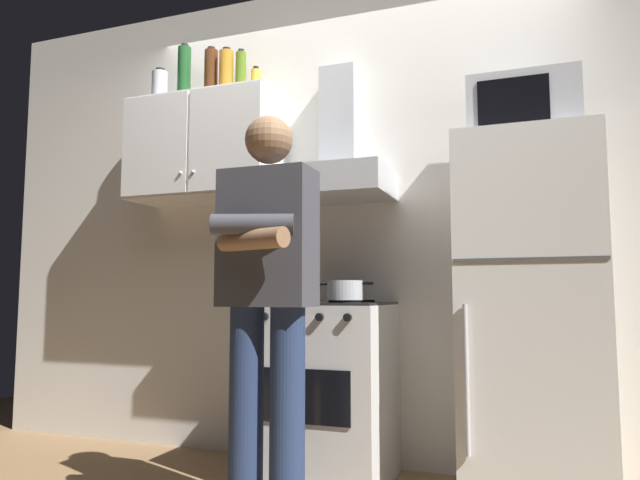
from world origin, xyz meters
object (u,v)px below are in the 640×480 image
at_px(bottle_wine_green, 184,74).
at_px(bottle_spice_jar, 256,81).
at_px(range_hood, 335,163).
at_px(bottle_liquor_amber, 226,73).
at_px(microwave, 523,112).
at_px(bottle_canister_steel, 160,87).
at_px(stove_oven, 328,390).
at_px(bottle_olive_oil, 241,74).
at_px(upper_cabinet, 205,148).
at_px(cooking_pot, 345,290).
at_px(person_standing, 267,294).
at_px(bottle_rum_dark, 211,74).
at_px(refrigerator, 530,317).

xyz_separation_m(bottle_wine_green, bottle_spice_jar, (0.46, 0.03, -0.10)).
height_order(range_hood, bottle_liquor_amber, bottle_liquor_amber).
relative_size(microwave, bottle_canister_steel, 2.26).
height_order(stove_oven, bottle_olive_oil, bottle_olive_oil).
bearing_deg(upper_cabinet, microwave, -3.48).
relative_size(range_hood, bottle_spice_jar, 4.78).
distance_m(cooking_pot, bottle_spice_jar, 1.38).
bearing_deg(bottle_canister_steel, person_standing, -33.96).
xyz_separation_m(stove_oven, bottle_rum_dark, (-0.78, 0.14, 1.77)).
distance_m(range_hood, bottle_liquor_amber, 0.90).
distance_m(microwave, bottle_liquor_amber, 1.69).
bearing_deg(bottle_liquor_amber, bottle_canister_steel, -176.00).
relative_size(stove_oven, bottle_liquor_amber, 3.01).
distance_m(refrigerator, microwave, 0.94).
height_order(range_hood, cooking_pot, range_hood).
bearing_deg(range_hood, bottle_rum_dark, 179.05).
bearing_deg(bottle_rum_dark, bottle_wine_green, -173.36).
relative_size(person_standing, bottle_wine_green, 4.72).
height_order(bottle_olive_oil, bottle_canister_steel, bottle_olive_oil).
bearing_deg(bottle_liquor_amber, person_standing, -50.04).
relative_size(upper_cabinet, bottle_rum_dark, 2.90).
bearing_deg(stove_oven, bottle_wine_green, 172.81).
relative_size(stove_oven, bottle_rum_dark, 2.81).
relative_size(bottle_wine_green, bottle_spice_jar, 2.22).
height_order(bottle_canister_steel, bottle_rum_dark, bottle_rum_dark).
relative_size(microwave, bottle_wine_green, 1.38).
bearing_deg(bottle_spice_jar, cooking_pot, -23.73).
relative_size(bottle_liquor_amber, bottle_olive_oil, 1.05).
bearing_deg(person_standing, bottle_spice_jar, 120.01).
distance_m(bottle_wine_green, bottle_spice_jar, 0.47).
relative_size(person_standing, bottle_rum_dark, 5.28).
height_order(bottle_wine_green, bottle_olive_oil, bottle_wine_green).
bearing_deg(bottle_olive_oil, microwave, -5.18).
bearing_deg(bottle_wine_green, bottle_spice_jar, 4.10).
bearing_deg(refrigerator, person_standing, -148.77).
distance_m(refrigerator, bottle_wine_green, 2.37).
xyz_separation_m(person_standing, cooking_pot, (0.18, 0.49, 0.02)).
bearing_deg(person_standing, cooking_pot, 69.70).
distance_m(cooking_pot, bottle_wine_green, 1.70).
xyz_separation_m(person_standing, bottle_liquor_amber, (-0.62, 0.74, 1.29)).
bearing_deg(stove_oven, bottle_canister_steel, 174.48).
relative_size(upper_cabinet, bottle_liquor_amber, 3.10).
bearing_deg(bottle_spice_jar, bottle_olive_oil, 176.51).
height_order(range_hood, bottle_olive_oil, bottle_olive_oil).
relative_size(upper_cabinet, range_hood, 1.20).
distance_m(stove_oven, bottle_wine_green, 2.02).
height_order(stove_oven, bottle_spice_jar, bottle_spice_jar).
distance_m(upper_cabinet, stove_oven, 1.55).
relative_size(bottle_liquor_amber, bottle_rum_dark, 0.93).
relative_size(bottle_spice_jar, bottle_canister_steel, 0.74).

